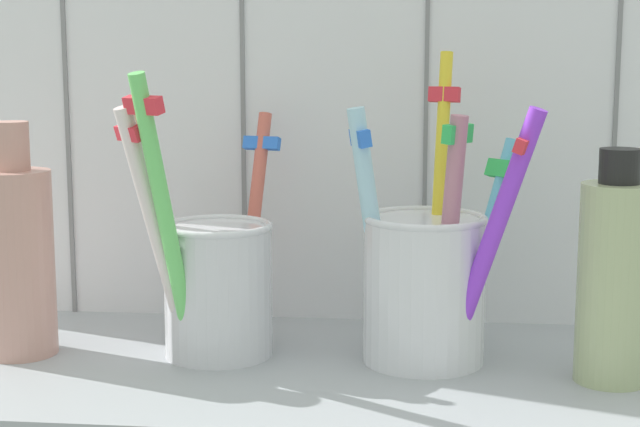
% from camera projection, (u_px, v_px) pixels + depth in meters
% --- Properties ---
extents(counter_slab, '(0.64, 0.22, 0.02)m').
position_uv_depth(counter_slab, '(317.00, 381.00, 0.62)').
color(counter_slab, '#9EA3A8').
rests_on(counter_slab, ground).
extents(tile_wall_back, '(0.64, 0.02, 0.45)m').
position_uv_depth(tile_wall_back, '(335.00, 30.00, 0.71)').
color(tile_wall_back, white).
rests_on(tile_wall_back, ground).
extents(toothbrush_cup_left, '(0.09, 0.14, 0.18)m').
position_uv_depth(toothbrush_cup_left, '(214.00, 278.00, 0.64)').
color(toothbrush_cup_left, silver).
rests_on(toothbrush_cup_left, counter_slab).
extents(toothbrush_cup_right, '(0.12, 0.09, 0.19)m').
position_uv_depth(toothbrush_cup_right, '(427.00, 279.00, 0.62)').
color(toothbrush_cup_right, silver).
rests_on(toothbrush_cup_right, counter_slab).
extents(ceramic_vase, '(0.05, 0.05, 0.15)m').
position_uv_depth(ceramic_vase, '(16.00, 257.00, 0.64)').
color(ceramic_vase, tan).
rests_on(ceramic_vase, counter_slab).
extents(soap_bottle, '(0.04, 0.04, 0.14)m').
position_uv_depth(soap_bottle, '(614.00, 278.00, 0.58)').
color(soap_bottle, '#ABBA87').
rests_on(soap_bottle, counter_slab).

